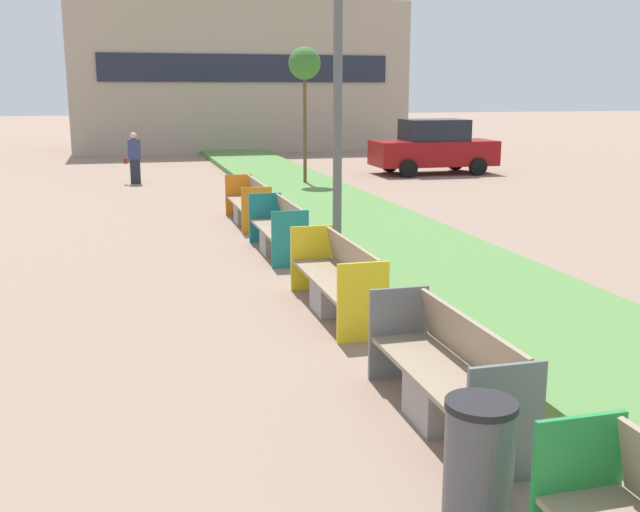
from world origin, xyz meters
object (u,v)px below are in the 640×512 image
object	(u,v)px
bench_orange_frame	(249,206)
parked_car_distant	(433,147)
litter_bin	(478,464)
street_lamp_post	(338,17)
bench_teal_frame	(279,233)
sapling_tree_far	(305,66)
bench_grey_frame	(447,382)
pedestrian_walking	(134,158)
bench_yellow_frame	(337,284)

from	to	relation	value
bench_orange_frame	parked_car_distant	distance (m)	11.24
litter_bin	street_lamp_post	bearing A→B (deg)	81.31
bench_teal_frame	parked_car_distant	size ratio (longest dim) A/B	0.52
street_lamp_post	sapling_tree_far	size ratio (longest dim) A/B	1.74
bench_grey_frame	bench_teal_frame	size ratio (longest dim) A/B	1.00
parked_car_distant	pedestrian_walking	bearing A→B (deg)	-177.84
street_lamp_post	bench_yellow_frame	bearing A→B (deg)	-106.01
bench_grey_frame	pedestrian_walking	world-z (taller)	pedestrian_walking
bench_teal_frame	street_lamp_post	world-z (taller)	street_lamp_post
bench_teal_frame	pedestrian_walking	xyz separation A→B (m)	(-2.24, 11.07, 0.42)
bench_orange_frame	bench_yellow_frame	bearing A→B (deg)	-90.00
bench_grey_frame	bench_teal_frame	xyz separation A→B (m)	(-0.00, 7.14, -0.00)
bench_yellow_frame	pedestrian_walking	bearing A→B (deg)	98.61
bench_yellow_frame	street_lamp_post	distance (m)	4.17
bench_orange_frame	sapling_tree_far	xyz separation A→B (m)	(2.58, 5.43, 3.13)
bench_teal_frame	litter_bin	world-z (taller)	bench_teal_frame
bench_yellow_frame	parked_car_distant	size ratio (longest dim) A/B	0.58
bench_yellow_frame	parked_car_distant	world-z (taller)	parked_car_distant
bench_orange_frame	pedestrian_walking	size ratio (longest dim) A/B	1.54
bench_teal_frame	pedestrian_walking	distance (m)	11.30
bench_yellow_frame	bench_orange_frame	bearing A→B (deg)	90.00
bench_orange_frame	pedestrian_walking	bearing A→B (deg)	105.84
bench_grey_frame	bench_yellow_frame	xyz separation A→B (m)	(0.00, 3.44, 0.01)
bench_yellow_frame	bench_orange_frame	size ratio (longest dim) A/B	1.01
bench_yellow_frame	bench_teal_frame	distance (m)	3.71
bench_teal_frame	bench_orange_frame	xyz separation A→B (m)	(0.00, 3.18, 0.01)
bench_yellow_frame	sapling_tree_far	distance (m)	12.98
bench_grey_frame	bench_orange_frame	xyz separation A→B (m)	(0.00, 10.33, 0.01)
bench_orange_frame	parked_car_distant	xyz separation A→B (m)	(7.79, 8.09, 0.54)
bench_teal_frame	sapling_tree_far	xyz separation A→B (m)	(2.59, 8.61, 3.14)
bench_grey_frame	street_lamp_post	size ratio (longest dim) A/B	0.31
bench_teal_frame	bench_grey_frame	bearing A→B (deg)	-90.00
bench_orange_frame	sapling_tree_far	world-z (taller)	sapling_tree_far
bench_grey_frame	bench_orange_frame	distance (m)	10.33
bench_orange_frame	pedestrian_walking	xyz separation A→B (m)	(-2.24, 7.88, 0.41)
bench_yellow_frame	bench_orange_frame	world-z (taller)	same
bench_grey_frame	litter_bin	bearing A→B (deg)	-107.08
parked_car_distant	litter_bin	bearing A→B (deg)	-111.50
sapling_tree_far	parked_car_distant	bearing A→B (deg)	27.03
bench_yellow_frame	bench_orange_frame	xyz separation A→B (m)	(-0.00, 6.89, -0.00)
bench_yellow_frame	sapling_tree_far	bearing A→B (deg)	78.16
bench_grey_frame	bench_yellow_frame	distance (m)	3.44
bench_orange_frame	street_lamp_post	size ratio (longest dim) A/B	0.34
bench_teal_frame	parked_car_distant	distance (m)	13.71
bench_orange_frame	street_lamp_post	distance (m)	5.97
sapling_tree_far	street_lamp_post	bearing A→B (deg)	-100.96
bench_yellow_frame	litter_bin	size ratio (longest dim) A/B	2.73
street_lamp_post	parked_car_distant	distance (m)	15.03
pedestrian_walking	parked_car_distant	world-z (taller)	parked_car_distant
bench_orange_frame	sapling_tree_far	bearing A→B (deg)	64.56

